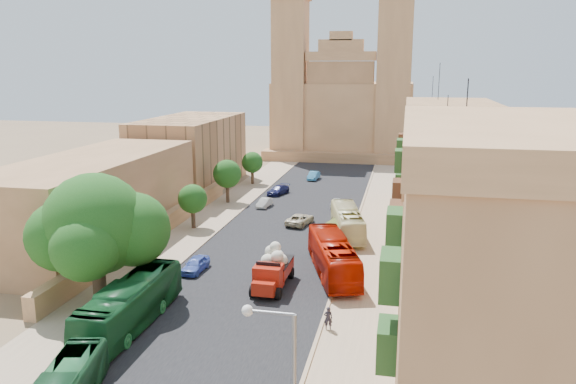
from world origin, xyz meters
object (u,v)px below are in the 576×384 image
at_px(car_dkblue, 278,190).
at_px(ficus_tree, 96,228).
at_px(bus_red_east, 333,256).
at_px(streetlamp, 282,381).
at_px(pedestrian_c, 347,261).
at_px(olive_pickup, 336,231).
at_px(car_white_b, 337,202).
at_px(car_white_a, 265,203).
at_px(car_cream, 300,219).
at_px(street_tree_b, 193,199).
at_px(car_blue_b, 314,176).
at_px(pedestrian_a, 328,318).
at_px(street_tree_c, 227,174).
at_px(church, 344,107).
at_px(bus_green_north, 131,304).
at_px(bus_cream_east, 347,222).
at_px(car_blue_a, 195,264).
at_px(red_truck, 273,269).
at_px(street_tree_d, 252,163).
at_px(street_tree_a, 142,231).

bearing_deg(car_dkblue, ficus_tree, -80.03).
height_order(ficus_tree, bus_red_east, ficus_tree).
bearing_deg(streetlamp, pedestrian_c, 90.48).
height_order(olive_pickup, car_white_b, olive_pickup).
xyz_separation_m(streetlamp, car_white_a, (-12.50, 46.58, -4.66)).
distance_m(ficus_tree, car_cream, 26.35).
relative_size(street_tree_b, car_white_a, 1.47).
relative_size(car_blue_b, pedestrian_a, 2.36).
bearing_deg(car_dkblue, car_white_a, -73.78).
bearing_deg(street_tree_c, car_white_b, 1.93).
xyz_separation_m(church, car_blue_b, (-1.63, -25.60, -8.90)).
bearing_deg(car_cream, bus_green_north, 89.68).
height_order(ficus_tree, car_white_b, ficus_tree).
bearing_deg(street_tree_b, church, 79.62).
height_order(car_white_a, car_cream, car_cream).
xyz_separation_m(street_tree_b, car_blue_b, (8.37, 29.02, -2.59)).
relative_size(bus_cream_east, car_dkblue, 2.52).
bearing_deg(ficus_tree, car_blue_a, 59.65).
height_order(streetlamp, car_white_a, streetlamp).
height_order(bus_cream_east, car_cream, bus_cream_east).
bearing_deg(car_white_b, ficus_tree, 68.65).
bearing_deg(pedestrian_c, car_blue_a, -55.52).
height_order(bus_cream_east, pedestrian_a, bus_cream_east).
bearing_deg(red_truck, pedestrian_c, 44.26).
bearing_deg(street_tree_b, bus_green_north, -78.89).
bearing_deg(car_blue_b, car_dkblue, -101.11).
xyz_separation_m(church, bus_green_north, (-5.48, -77.61, -7.94)).
bearing_deg(bus_cream_east, church, -95.80).
bearing_deg(ficus_tree, bus_red_east, 30.28).
height_order(street_tree_d, car_white_a, street_tree_d).
height_order(street_tree_a, car_white_b, street_tree_a).
distance_m(car_white_a, car_white_b, 8.98).
distance_m(street_tree_a, pedestrian_c, 17.85).
distance_m(street_tree_a, bus_red_east, 16.62).
bearing_deg(street_tree_b, car_blue_b, 73.91).
bearing_deg(car_dkblue, street_tree_c, -115.65).
bearing_deg(car_white_b, car_white_a, 13.25).
xyz_separation_m(street_tree_d, car_blue_a, (5.00, -36.45, -2.58)).
height_order(street_tree_d, car_dkblue, street_tree_d).
xyz_separation_m(street_tree_a, car_dkblue, (5.34, 29.76, -2.51)).
bearing_deg(car_white_a, car_dkblue, 95.50).
relative_size(street_tree_b, car_white_b, 1.39).
distance_m(red_truck, car_cream, 18.23).
height_order(car_white_a, car_white_b, car_white_b).
bearing_deg(church, bus_red_east, -84.32).
distance_m(olive_pickup, bus_cream_east, 2.09).
bearing_deg(church, pedestrian_a, -84.32).
bearing_deg(red_truck, streetlamp, -75.65).
height_order(street_tree_c, car_blue_a, street_tree_c).
bearing_deg(street_tree_d, bus_red_east, -64.57).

